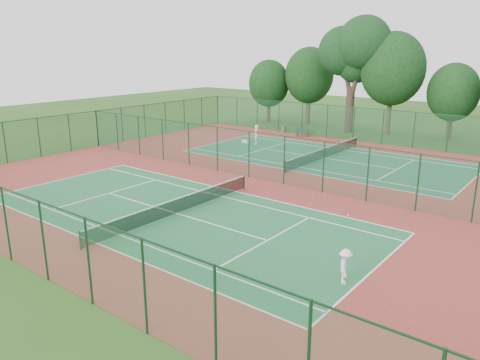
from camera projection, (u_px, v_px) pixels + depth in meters
name	position (u px, v px, depth m)	size (l,w,h in m)	color
ground	(266.00, 181.00, 34.02)	(120.00, 120.00, 0.00)	#295219
red_pad	(266.00, 180.00, 34.02)	(40.00, 36.00, 0.01)	maroon
court_near	(177.00, 214.00, 27.19)	(23.77, 10.97, 0.01)	#206639
court_far	(325.00, 158.00, 40.84)	(23.77, 10.97, 0.01)	#1E613D
fence_north	(368.00, 125.00, 47.19)	(40.00, 0.09, 3.50)	#194D2D
fence_south	(24.00, 232.00, 19.89)	(40.00, 0.09, 3.50)	#194D2A
fence_west	(97.00, 128.00, 45.38)	(0.09, 36.00, 3.50)	#174526
fence_divider	(266.00, 157.00, 33.54)	(40.00, 0.09, 3.50)	#164328
tennis_net_near	(177.00, 205.00, 27.05)	(0.10, 12.90, 0.97)	#13351C
tennis_net_far	(325.00, 152.00, 40.70)	(0.10, 12.90, 0.97)	#14371D
player_near	(345.00, 266.00, 18.96)	(0.96, 0.55, 1.49)	white
player_far	(256.00, 134.00, 46.64)	(0.69, 0.45, 1.90)	white
trash_bin	(283.00, 129.00, 52.90)	(0.45, 0.45, 0.80)	slate
bench	(302.00, 132.00, 50.76)	(1.52, 0.88, 0.90)	#133920
kit_bag	(245.00, 141.00, 47.40)	(0.78, 0.29, 0.29)	silver
stray_ball_a	(325.00, 195.00, 30.48)	(0.07, 0.07, 0.07)	#CEDF34
stray_ball_b	(312.00, 193.00, 30.94)	(0.07, 0.07, 0.07)	#C8DB33
stray_ball_c	(230.00, 174.00, 35.61)	(0.08, 0.08, 0.08)	gold
big_tree	(355.00, 51.00, 51.24)	(8.28, 6.06, 12.72)	#32221B
evergreen_row	(394.00, 134.00, 52.11)	(39.00, 5.00, 12.00)	black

